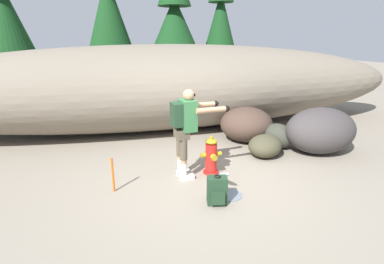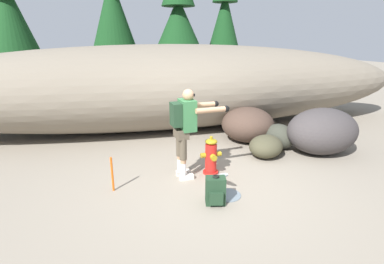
# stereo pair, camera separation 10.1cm
# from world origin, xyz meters

# --- Properties ---
(ground_plane) EXTENTS (56.00, 56.00, 0.04)m
(ground_plane) POSITION_xyz_m (0.00, 0.00, -0.02)
(ground_plane) COLOR gray
(dirt_embankment) EXTENTS (14.86, 3.20, 2.32)m
(dirt_embankment) POSITION_xyz_m (0.00, 3.64, 1.16)
(dirt_embankment) COLOR #756B5B
(dirt_embankment) RESTS_ON ground_plane
(fire_hydrant) EXTENTS (0.40, 0.34, 0.73)m
(fire_hydrant) POSITION_xyz_m (0.19, 0.34, 0.34)
(fire_hydrant) COLOR red
(fire_hydrant) RESTS_ON ground_plane
(hydrant_water_jet) EXTENTS (0.45, 0.96, 0.50)m
(hydrant_water_jet) POSITION_xyz_m (0.19, -0.25, 0.13)
(hydrant_water_jet) COLOR silver
(hydrant_water_jet) RESTS_ON ground_plane
(utility_worker) EXTENTS (1.01, 0.59, 1.63)m
(utility_worker) POSITION_xyz_m (-0.28, 0.30, 1.03)
(utility_worker) COLOR beige
(utility_worker) RESTS_ON ground_plane
(spare_backpack) EXTENTS (0.34, 0.33, 0.47)m
(spare_backpack) POSITION_xyz_m (-0.07, -0.71, 0.22)
(spare_backpack) COLOR #1E3823
(spare_backpack) RESTS_ON ground_plane
(boulder_large) EXTENTS (1.72, 1.36, 1.01)m
(boulder_large) POSITION_xyz_m (2.89, 0.75, 0.51)
(boulder_large) COLOR #3D3838
(boulder_large) RESTS_ON ground_plane
(boulder_mid) EXTENTS (0.86, 0.94, 0.57)m
(boulder_mid) POSITION_xyz_m (2.15, 1.25, 0.29)
(boulder_mid) COLOR #35362D
(boulder_mid) RESTS_ON ground_plane
(boulder_small) EXTENTS (1.81, 1.81, 0.85)m
(boulder_small) POSITION_xyz_m (1.66, 1.91, 0.43)
(boulder_small) COLOR #443329
(boulder_small) RESTS_ON ground_plane
(boulder_outlier) EXTENTS (1.07, 1.05, 0.48)m
(boulder_outlier) POSITION_xyz_m (1.60, 0.83, 0.24)
(boulder_outlier) COLOR #413F2C
(boulder_outlier) RESTS_ON ground_plane
(pine_tree_far_left) EXTENTS (1.97, 1.97, 6.38)m
(pine_tree_far_left) POSITION_xyz_m (-4.87, 7.75, 3.58)
(pine_tree_far_left) COLOR #47331E
(pine_tree_far_left) RESTS_ON ground_plane
(pine_tree_left) EXTENTS (2.19, 2.19, 7.44)m
(pine_tree_left) POSITION_xyz_m (-1.34, 9.77, 4.05)
(pine_tree_left) COLOR #47331E
(pine_tree_left) RESTS_ON ground_plane
(pine_tree_center) EXTENTS (2.34, 2.34, 5.95)m
(pine_tree_center) POSITION_xyz_m (1.54, 9.48, 3.50)
(pine_tree_center) COLOR #47331E
(pine_tree_center) RESTS_ON ground_plane
(pine_tree_right) EXTENTS (1.92, 1.92, 7.02)m
(pine_tree_right) POSITION_xyz_m (4.03, 10.18, 3.70)
(pine_tree_right) COLOR #47331E
(pine_tree_right) RESTS_ON ground_plane
(survey_stake) EXTENTS (0.04, 0.04, 0.60)m
(survey_stake) POSITION_xyz_m (-1.60, 0.11, 0.30)
(survey_stake) COLOR #E55914
(survey_stake) RESTS_ON ground_plane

